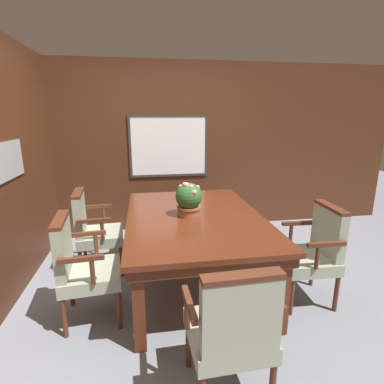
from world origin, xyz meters
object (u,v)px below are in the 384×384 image
Objects in this scene: chair_left_near at (81,265)px; chair_left_far at (93,228)px; potted_plant at (189,199)px; chair_head_near at (232,328)px; dining_table at (194,223)px; chair_right_near at (313,250)px.

chair_left_far is (-0.03, 0.84, 0.00)m from chair_left_near.
chair_head_near is at bearing -87.82° from potted_plant.
dining_table is 1.12m from chair_left_near.
dining_table is 2.08× the size of chair_left_far.
chair_head_near is 1.38m from chair_left_near.
chair_right_near is (1.03, -0.46, -0.15)m from dining_table.
chair_right_near and chair_left_near have the same top height.
chair_right_near is 2.68× the size of potted_plant.
chair_head_near and chair_left_far have the same top height.
chair_left_near is at bearing -44.37° from chair_head_near.
chair_head_near is 1.00× the size of chair_left_near.
dining_table is at bearing -112.07° from chair_right_near.
chair_left_far is (-1.05, 1.78, 0.00)m from chair_head_near.
chair_right_near is 2.27m from chair_left_far.
chair_left_near is 1.13m from potted_plant.
chair_right_near is at bearing -24.19° from dining_table.
chair_left_near is 2.68× the size of potted_plant.
chair_right_near is 1.00× the size of chair_left_near.
chair_left_far is at bearing -111.03° from chair_right_near.
chair_right_near is at bearing -23.15° from potted_plant.
chair_left_near is at bearing -156.76° from potted_plant.
dining_table is at bearing -92.10° from chair_head_near.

